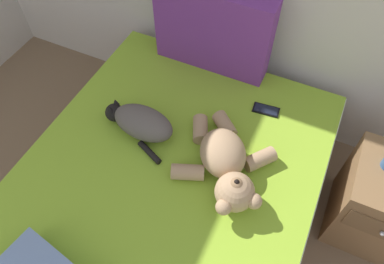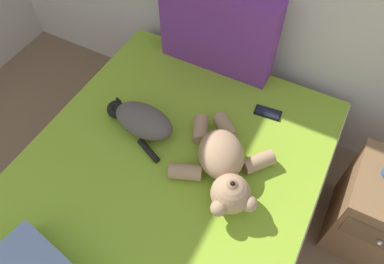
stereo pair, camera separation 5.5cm
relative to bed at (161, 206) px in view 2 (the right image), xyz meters
name	(u,v)px [view 2 (the right image)]	position (x,y,z in m)	size (l,w,h in m)	color
bed	(161,206)	(0.00, 0.00, 0.00)	(1.49, 1.99, 0.52)	olive
patterned_cushion	(218,30)	(-0.11, 0.90, 0.52)	(0.68, 0.15, 0.51)	#72338C
cat	(141,120)	(-0.25, 0.25, 0.33)	(0.41, 0.27, 0.15)	#59514C
teddy_bear	(224,166)	(0.26, 0.19, 0.35)	(0.50, 0.58, 0.20)	tan
cell_phone	(268,113)	(0.32, 0.67, 0.27)	(0.15, 0.09, 0.01)	black
nightstand	(379,211)	(1.06, 0.51, 0.02)	(0.42, 0.47, 0.54)	olive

